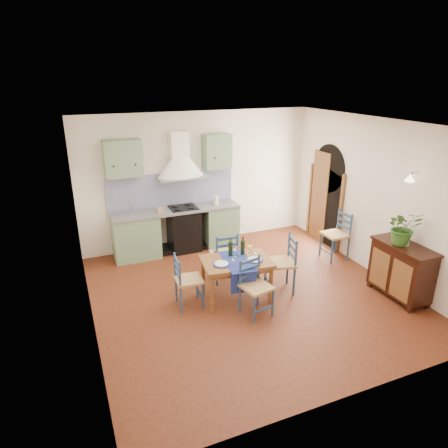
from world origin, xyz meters
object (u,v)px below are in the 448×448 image
Objects in this scene: chair_near at (255,287)px; potted_plant at (404,227)px; dining_table at (237,265)px; sideboard at (401,269)px.

potted_plant is (2.39, -0.40, 0.76)m from chair_near.
chair_near is at bearing 170.40° from potted_plant.
dining_table is 1.31× the size of chair_near.
sideboard is at bearing -10.83° from chair_near.
sideboard is (2.51, -0.96, -0.11)m from dining_table.
dining_table reaches higher than sideboard.
dining_table is at bearing 158.96° from sideboard.
dining_table is 1.12× the size of sideboard.
dining_table is 0.53m from chair_near.
dining_table is 2.69m from sideboard.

